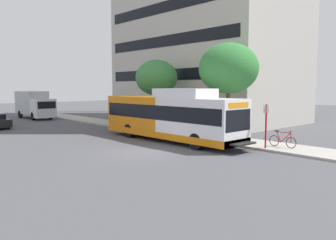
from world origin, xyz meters
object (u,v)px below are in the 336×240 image
Objects in this scene: transit_bus at (170,117)px; bus_stop_sign_pole at (266,123)px; street_tree_mid_block at (156,78)px; box_truck_background at (34,104)px; bicycle_parked at (283,140)px; street_tree_near_stop at (228,68)px.

transit_bus is 6.65m from bus_stop_sign_pole.
box_truck_background is at bearing 105.01° from street_tree_mid_block.
transit_bus is 6.96× the size of bicycle_parked.
bicycle_parked is 13.87m from street_tree_mid_block.
street_tree_near_stop reaches higher than street_tree_mid_block.
bicycle_parked is at bearing -103.17° from street_tree_near_stop.
transit_bus is 7.57m from bicycle_parked.
street_tree_mid_block is (2.33, 12.67, 2.93)m from bus_stop_sign_pole.
transit_bus is 8.03m from street_tree_mid_block.
bicycle_parked is 30.57m from box_truck_background.
box_truck_background is (-4.60, 17.16, -2.84)m from street_tree_mid_block.
bicycle_parked is at bearing -95.72° from street_tree_mid_block.
transit_bus reaches higher than box_truck_background.
transit_bus is 2.02× the size of street_tree_mid_block.
transit_bus is 5.56m from street_tree_near_stop.
street_tree_mid_block is at bearing 88.96° from street_tree_near_stop.
bus_stop_sign_pole is 29.91m from box_truck_background.
box_truck_background is (-3.28, 30.37, 1.18)m from bicycle_parked.
bus_stop_sign_pole is 0.37× the size of box_truck_background.
box_truck_background is at bearing 94.35° from bus_stop_sign_pole.
bus_stop_sign_pole is 0.43× the size of street_tree_mid_block.
street_tree_mid_block is (0.15, 8.19, -0.50)m from street_tree_near_stop.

